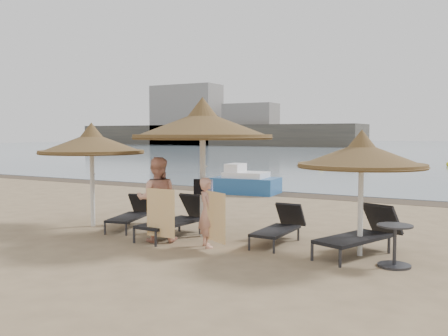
# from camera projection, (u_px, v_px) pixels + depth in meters

# --- Properties ---
(ground) EXTENTS (160.00, 160.00, 0.00)m
(ground) POSITION_uv_depth(u_px,v_px,m) (174.00, 245.00, 10.67)
(ground) COLOR #977D5A
(ground) RESTS_ON ground
(wet_sand_strip) EXTENTS (200.00, 1.60, 0.01)m
(wet_sand_strip) POSITION_uv_depth(u_px,v_px,m) (317.00, 196.00, 18.86)
(wet_sand_strip) COLOR #48392A
(wet_sand_strip) RESTS_ON ground
(far_shore) EXTENTS (150.00, 54.80, 12.00)m
(far_shore) POSITION_uv_depth(u_px,v_px,m) (306.00, 130.00, 90.45)
(far_shore) COLOR #524B3E
(far_shore) RESTS_ON ground
(palapa_left) EXTENTS (2.68, 2.68, 2.66)m
(palapa_left) POSITION_uv_depth(u_px,v_px,m) (92.00, 144.00, 12.66)
(palapa_left) COLOR white
(palapa_left) RESTS_ON ground
(palapa_center) EXTENTS (3.23, 3.23, 3.21)m
(palapa_center) POSITION_uv_depth(u_px,v_px,m) (203.00, 126.00, 11.36)
(palapa_center) COLOR white
(palapa_center) RESTS_ON ground
(palapa_right) EXTENTS (2.48, 2.48, 2.45)m
(palapa_right) POSITION_uv_depth(u_px,v_px,m) (361.00, 155.00, 9.57)
(palapa_right) COLOR white
(palapa_right) RESTS_ON ground
(lounger_far_left) EXTENTS (1.06, 1.89, 0.81)m
(lounger_far_left) POSITION_uv_depth(u_px,v_px,m) (133.00, 213.00, 12.58)
(lounger_far_left) COLOR #2E2E32
(lounger_far_left) RESTS_ON ground
(lounger_near_left) EXTENTS (0.85, 2.12, 0.93)m
(lounger_near_left) POSITION_uv_depth(u_px,v_px,m) (178.00, 218.00, 11.54)
(lounger_near_left) COLOR #2E2E32
(lounger_near_left) RESTS_ON ground
(lounger_near_right) EXTENTS (0.61, 1.82, 0.81)m
(lounger_near_right) POSITION_uv_depth(u_px,v_px,m) (280.00, 226.00, 10.84)
(lounger_near_right) COLOR #2E2E32
(lounger_near_right) RESTS_ON ground
(lounger_far_right) EXTENTS (1.38, 2.22, 0.95)m
(lounger_far_right) POSITION_uv_depth(u_px,v_px,m) (362.00, 233.00, 9.80)
(lounger_far_right) COLOR #2E2E32
(lounger_far_right) RESTS_ON ground
(side_table) EXTENTS (0.63, 0.63, 0.76)m
(side_table) POSITION_uv_depth(u_px,v_px,m) (395.00, 247.00, 8.88)
(side_table) COLOR #2E2E32
(side_table) RESTS_ON ground
(person_left) EXTENTS (1.18, 1.05, 2.16)m
(person_left) POSITION_uv_depth(u_px,v_px,m) (157.00, 193.00, 10.92)
(person_left) COLOR tan
(person_left) RESTS_ON ground
(person_right) EXTENTS (0.92, 0.90, 1.70)m
(person_right) POSITION_uv_depth(u_px,v_px,m) (207.00, 207.00, 10.39)
(person_right) COLOR tan
(person_right) RESTS_ON ground
(towel_left) EXTENTS (0.73, 0.03, 1.02)m
(towel_left) POSITION_uv_depth(u_px,v_px,m) (161.00, 213.00, 10.47)
(towel_left) COLOR orange
(towel_left) RESTS_ON ground
(towel_right) EXTENTS (0.66, 0.35, 1.01)m
(towel_right) POSITION_uv_depth(u_px,v_px,m) (215.00, 217.00, 10.01)
(towel_right) COLOR orange
(towel_right) RESTS_ON ground
(bag_patterned) EXTENTS (0.28, 0.14, 0.34)m
(bag_patterned) POSITION_uv_depth(u_px,v_px,m) (207.00, 187.00, 11.61)
(bag_patterned) COLOR silver
(bag_patterned) RESTS_ON ground
(bag_dark) EXTENTS (0.25, 0.09, 0.34)m
(bag_dark) POSITION_uv_depth(u_px,v_px,m) (199.00, 187.00, 11.31)
(bag_dark) COLOR black
(bag_dark) RESTS_ON ground
(pedal_boat) EXTENTS (2.64, 1.71, 1.17)m
(pedal_boat) POSITION_uv_depth(u_px,v_px,m) (245.00, 182.00, 19.74)
(pedal_boat) COLOR #235694
(pedal_boat) RESTS_ON ground
(buoy_left) EXTENTS (0.38, 0.38, 0.38)m
(buoy_left) POSITION_uv_depth(u_px,v_px,m) (322.00, 165.00, 34.80)
(buoy_left) COLOR yellow
(buoy_left) RESTS_ON ground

